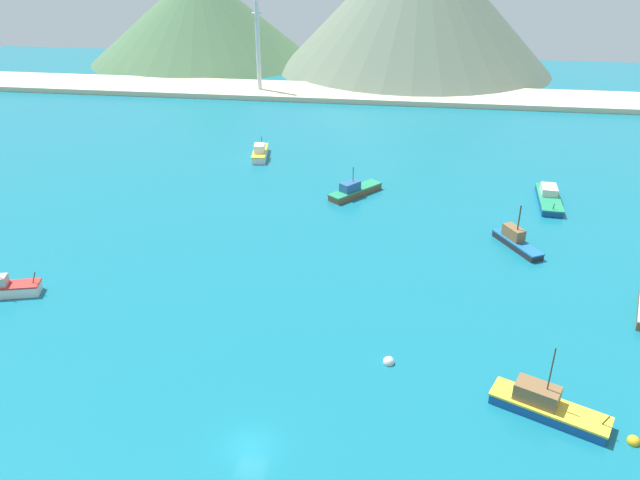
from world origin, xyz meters
The scene contains 12 objects.
ground centered at (0.00, 30.00, -0.25)m, with size 260.00×280.00×0.50m.
fishing_boat_0 centered at (3.47, 53.51, 0.83)m, with size 8.04×9.11×4.78m.
fishing_boat_1 centered at (24.30, 7.41, 0.93)m, with size 10.18×6.60×6.92m.
fishing_boat_2 centered at (33.07, 55.01, 0.76)m, with size 3.88×11.31×2.19m.
fishing_boat_7 centered at (26.08, 39.22, 0.89)m, with size 5.85×8.30×5.89m.
fishing_boat_8 centered at (-33.45, 18.65, 0.92)m, with size 8.17×4.13×5.68m.
fishing_boat_9 centered at (-15.09, 68.79, 0.92)m, with size 3.58×8.49×2.71m.
buoy_0 centered at (10.66, 12.42, 0.19)m, with size 1.08×1.08×1.08m.
buoy_1 centered at (30.90, 4.89, 0.18)m, with size 1.02×1.02×1.02m.
beach_strip centered at (0.00, 116.90, 0.60)m, with size 247.00×17.08×1.20m, color beige.
hill_west centered at (-53.40, 156.29, 13.49)m, with size 68.02×68.02×26.98m.
radio_tower centered at (-25.90, 115.31, 11.85)m, with size 2.32×1.86×23.23m.
Camera 1 is at (10.90, -36.01, 37.78)m, focal length 34.86 mm.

